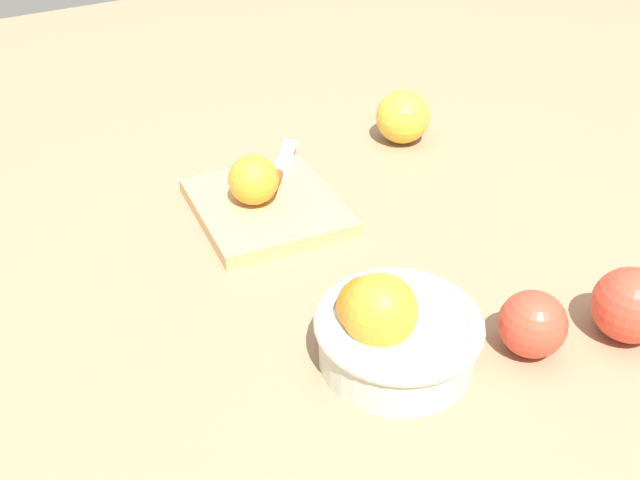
% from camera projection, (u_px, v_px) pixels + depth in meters
% --- Properties ---
extents(ground_plane, '(2.40, 2.40, 0.00)m').
position_uv_depth(ground_plane, '(375.00, 259.00, 0.86)').
color(ground_plane, '#997556').
extents(bowl, '(0.17, 0.17, 0.10)m').
position_uv_depth(bowl, '(392.00, 329.00, 0.70)').
color(bowl, beige).
rests_on(bowl, ground_plane).
extents(cutting_board, '(0.22, 0.20, 0.02)m').
position_uv_depth(cutting_board, '(266.00, 207.00, 0.94)').
color(cutting_board, tan).
rests_on(cutting_board, ground_plane).
extents(orange_on_board, '(0.07, 0.07, 0.07)m').
position_uv_depth(orange_on_board, '(253.00, 180.00, 0.91)').
color(orange_on_board, orange).
rests_on(orange_on_board, cutting_board).
extents(knife, '(0.13, 0.11, 0.01)m').
position_uv_depth(knife, '(280.00, 171.00, 0.99)').
color(knife, silver).
rests_on(knife, cutting_board).
extents(apple_front_left, '(0.07, 0.07, 0.07)m').
position_uv_depth(apple_front_left, '(532.00, 324.00, 0.71)').
color(apple_front_left, '#D6422D').
rests_on(apple_front_left, ground_plane).
extents(apple_front_left_2, '(0.08, 0.08, 0.08)m').
position_uv_depth(apple_front_left_2, '(631.00, 305.00, 0.73)').
color(apple_front_left_2, '#D6422D').
rests_on(apple_front_left_2, ground_plane).
extents(apple_front_right, '(0.08, 0.08, 0.08)m').
position_uv_depth(apple_front_right, '(403.00, 117.00, 1.10)').
color(apple_front_right, gold).
rests_on(apple_front_right, ground_plane).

